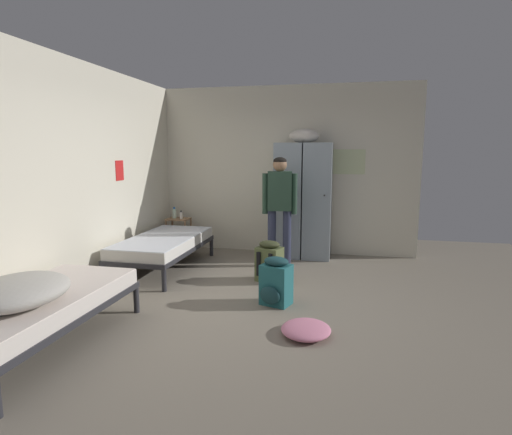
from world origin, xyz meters
TOP-DOWN VIEW (x-y plane):
  - ground_plane at (0.00, 0.00)m, footprint 8.11×8.11m
  - room_backdrop at (-1.15, 1.18)m, footprint 4.34×5.13m
  - locker_bank at (0.34, 2.25)m, footprint 0.90×0.55m
  - shelf_unit at (-1.81, 2.21)m, footprint 0.38×0.30m
  - bed_left_rear at (-1.56, 1.06)m, footprint 0.90×1.90m
  - bed_left_front at (-1.56, -1.47)m, footprint 0.90×1.90m
  - bedding_heap at (-1.52, -1.73)m, footprint 0.72×0.86m
  - person_traveler at (0.06, 1.62)m, footprint 0.51×0.25m
  - water_bottle at (-1.89, 2.23)m, footprint 0.06×0.06m
  - lotion_bottle at (-1.74, 2.17)m, footprint 0.05×0.05m
  - backpack_olive at (0.06, 0.85)m, footprint 0.38×0.39m
  - backpack_teal at (0.28, 0.01)m, footprint 0.38×0.39m
  - clothes_pile_pink at (0.70, -0.72)m, footprint 0.47×0.51m

SIDE VIEW (x-z plane):
  - ground_plane at x=0.00m, z-range 0.00..0.00m
  - clothes_pile_pink at x=0.70m, z-range 0.00..0.11m
  - backpack_olive at x=0.06m, z-range -0.02..0.53m
  - backpack_teal at x=0.28m, z-range -0.02..0.53m
  - shelf_unit at x=-1.81m, z-range 0.06..0.63m
  - bed_left_rear at x=-1.56m, z-range 0.14..0.63m
  - bed_left_front at x=-1.56m, z-range 0.14..0.63m
  - bedding_heap at x=-1.52m, z-range 0.49..0.72m
  - lotion_bottle at x=-1.74m, z-range 0.56..0.71m
  - water_bottle at x=-1.89m, z-range 0.56..0.75m
  - locker_bank at x=0.34m, z-range -0.07..2.00m
  - person_traveler at x=0.06m, z-range 0.17..1.80m
  - room_backdrop at x=-1.15m, z-range 0.00..2.79m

